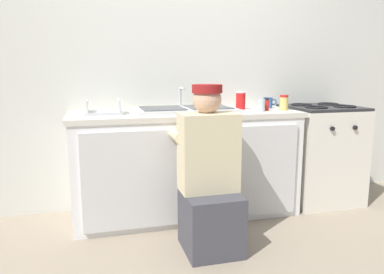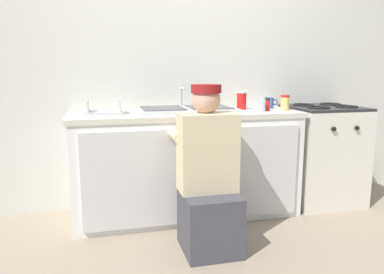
{
  "view_description": "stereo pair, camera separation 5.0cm",
  "coord_description": "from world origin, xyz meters",
  "px_view_note": "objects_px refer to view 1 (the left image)",
  "views": [
    {
      "loc": [
        -0.73,
        -2.62,
        1.2
      ],
      "look_at": [
        0.0,
        0.1,
        0.69
      ],
      "focal_mm": 35.0,
      "sensor_mm": 36.0,
      "label": 1
    },
    {
      "loc": [
        -0.69,
        -2.63,
        1.2
      ],
      "look_at": [
        0.0,
        0.1,
        0.69
      ],
      "focal_mm": 35.0,
      "sensor_mm": 36.0,
      "label": 2
    }
  ],
  "objects_px": {
    "spice_bottle_red": "(267,104)",
    "water_glass": "(261,105)",
    "soda_cup_red": "(241,100)",
    "sink_double_basin": "(185,109)",
    "stove_range": "(320,154)",
    "condiment_jar": "(284,103)",
    "coffee_mug": "(268,103)",
    "plumber_person": "(209,182)",
    "dish_rack_tray": "(104,111)"
  },
  "relations": [
    {
      "from": "plumber_person",
      "to": "spice_bottle_red",
      "type": "relative_size",
      "value": 10.52
    },
    {
      "from": "plumber_person",
      "to": "spice_bottle_red",
      "type": "distance_m",
      "value": 0.98
    },
    {
      "from": "spice_bottle_red",
      "to": "plumber_person",
      "type": "bearing_deg",
      "value": -140.73
    },
    {
      "from": "dish_rack_tray",
      "to": "condiment_jar",
      "type": "bearing_deg",
      "value": -4.98
    },
    {
      "from": "plumber_person",
      "to": "coffee_mug",
      "type": "height_order",
      "value": "plumber_person"
    },
    {
      "from": "coffee_mug",
      "to": "condiment_jar",
      "type": "xyz_separation_m",
      "value": [
        0.04,
        -0.2,
        0.02
      ]
    },
    {
      "from": "condiment_jar",
      "to": "sink_double_basin",
      "type": "bearing_deg",
      "value": 172.08
    },
    {
      "from": "stove_range",
      "to": "dish_rack_tray",
      "type": "xyz_separation_m",
      "value": [
        -1.91,
        0.02,
        0.45
      ]
    },
    {
      "from": "sink_double_basin",
      "to": "condiment_jar",
      "type": "distance_m",
      "value": 0.83
    },
    {
      "from": "coffee_mug",
      "to": "soda_cup_red",
      "type": "height_order",
      "value": "soda_cup_red"
    },
    {
      "from": "stove_range",
      "to": "condiment_jar",
      "type": "xyz_separation_m",
      "value": [
        -0.45,
        -0.11,
        0.49
      ]
    },
    {
      "from": "coffee_mug",
      "to": "plumber_person",
      "type": "bearing_deg",
      "value": -136.84
    },
    {
      "from": "stove_range",
      "to": "water_glass",
      "type": "bearing_deg",
      "value": -168.17
    },
    {
      "from": "sink_double_basin",
      "to": "water_glass",
      "type": "bearing_deg",
      "value": -13.36
    },
    {
      "from": "stove_range",
      "to": "soda_cup_red",
      "type": "distance_m",
      "value": 0.91
    },
    {
      "from": "dish_rack_tray",
      "to": "soda_cup_red",
      "type": "bearing_deg",
      "value": 2.38
    },
    {
      "from": "spice_bottle_red",
      "to": "water_glass",
      "type": "xyz_separation_m",
      "value": [
        -0.07,
        -0.05,
        -0.0
      ]
    },
    {
      "from": "sink_double_basin",
      "to": "water_glass",
      "type": "relative_size",
      "value": 8.0
    },
    {
      "from": "sink_double_basin",
      "to": "condiment_jar",
      "type": "xyz_separation_m",
      "value": [
        0.82,
        -0.11,
        0.05
      ]
    },
    {
      "from": "stove_range",
      "to": "plumber_person",
      "type": "relative_size",
      "value": 0.81
    },
    {
      "from": "sink_double_basin",
      "to": "stove_range",
      "type": "height_order",
      "value": "sink_double_basin"
    },
    {
      "from": "sink_double_basin",
      "to": "coffee_mug",
      "type": "bearing_deg",
      "value": 6.53
    },
    {
      "from": "spice_bottle_red",
      "to": "water_glass",
      "type": "relative_size",
      "value": 1.05
    },
    {
      "from": "spice_bottle_red",
      "to": "dish_rack_tray",
      "type": "bearing_deg",
      "value": 175.57
    },
    {
      "from": "stove_range",
      "to": "spice_bottle_red",
      "type": "height_order",
      "value": "spice_bottle_red"
    },
    {
      "from": "condiment_jar",
      "to": "stove_range",
      "type": "bearing_deg",
      "value": 13.93
    },
    {
      "from": "coffee_mug",
      "to": "condiment_jar",
      "type": "height_order",
      "value": "condiment_jar"
    },
    {
      "from": "coffee_mug",
      "to": "dish_rack_tray",
      "type": "relative_size",
      "value": 0.45
    },
    {
      "from": "sink_double_basin",
      "to": "plumber_person",
      "type": "relative_size",
      "value": 0.72
    },
    {
      "from": "coffee_mug",
      "to": "soda_cup_red",
      "type": "distance_m",
      "value": 0.28
    },
    {
      "from": "sink_double_basin",
      "to": "soda_cup_red",
      "type": "xyz_separation_m",
      "value": [
        0.5,
        0.06,
        0.06
      ]
    },
    {
      "from": "sink_double_basin",
      "to": "dish_rack_tray",
      "type": "distance_m",
      "value": 0.64
    },
    {
      "from": "spice_bottle_red",
      "to": "sink_double_basin",
      "type": "bearing_deg",
      "value": 172.5
    },
    {
      "from": "plumber_person",
      "to": "dish_rack_tray",
      "type": "relative_size",
      "value": 3.94
    },
    {
      "from": "stove_range",
      "to": "condiment_jar",
      "type": "height_order",
      "value": "condiment_jar"
    },
    {
      "from": "coffee_mug",
      "to": "spice_bottle_red",
      "type": "bearing_deg",
      "value": -120.06
    },
    {
      "from": "stove_range",
      "to": "soda_cup_red",
      "type": "height_order",
      "value": "soda_cup_red"
    },
    {
      "from": "dish_rack_tray",
      "to": "coffee_mug",
      "type": "bearing_deg",
      "value": 3.03
    },
    {
      "from": "dish_rack_tray",
      "to": "spice_bottle_red",
      "type": "relative_size",
      "value": 2.67
    },
    {
      "from": "sink_double_basin",
      "to": "spice_bottle_red",
      "type": "height_order",
      "value": "sink_double_basin"
    },
    {
      "from": "plumber_person",
      "to": "spice_bottle_red",
      "type": "xyz_separation_m",
      "value": [
        0.68,
        0.55,
        0.45
      ]
    },
    {
      "from": "stove_range",
      "to": "coffee_mug",
      "type": "bearing_deg",
      "value": 169.52
    },
    {
      "from": "sink_double_basin",
      "to": "plumber_person",
      "type": "bearing_deg",
      "value": -90.27
    },
    {
      "from": "condiment_jar",
      "to": "coffee_mug",
      "type": "bearing_deg",
      "value": 101.64
    },
    {
      "from": "spice_bottle_red",
      "to": "soda_cup_red",
      "type": "distance_m",
      "value": 0.23
    },
    {
      "from": "stove_range",
      "to": "spice_bottle_red",
      "type": "xyz_separation_m",
      "value": [
        -0.59,
        -0.09,
        0.47
      ]
    },
    {
      "from": "plumber_person",
      "to": "stove_range",
      "type": "bearing_deg",
      "value": 26.71
    },
    {
      "from": "plumber_person",
      "to": "soda_cup_red",
      "type": "relative_size",
      "value": 7.26
    },
    {
      "from": "coffee_mug",
      "to": "sink_double_basin",
      "type": "bearing_deg",
      "value": -173.47
    },
    {
      "from": "dish_rack_tray",
      "to": "spice_bottle_red",
      "type": "xyz_separation_m",
      "value": [
        1.32,
        -0.1,
        0.03
      ]
    }
  ]
}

